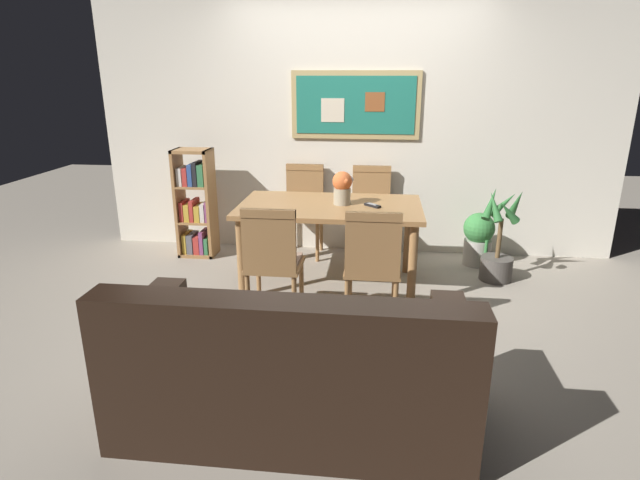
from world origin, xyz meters
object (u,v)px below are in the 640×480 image
(dining_chair_near_left, at_px, (272,256))
(potted_ivy, at_px, (478,238))
(leather_couch, at_px, (293,373))
(tv_remote, at_px, (372,205))
(dining_chair_far_left, at_px, (304,202))
(bookshelf, at_px, (196,206))
(potted_palm, at_px, (498,248))
(dining_chair_near_right, at_px, (373,260))
(dining_chair_far_right, at_px, (371,205))
(dining_table, at_px, (330,215))
(flower_vase, at_px, (342,187))

(dining_chair_near_left, bearing_deg, potted_ivy, 40.38)
(leather_couch, xyz_separation_m, tv_remote, (0.36, 1.90, 0.43))
(dining_chair_far_left, distance_m, bookshelf, 1.08)
(potted_palm, xyz_separation_m, tv_remote, (-1.13, -0.31, 0.44))
(dining_chair_far_left, relative_size, dining_chair_near_right, 1.00)
(potted_ivy, bearing_deg, tv_remote, -145.79)
(dining_chair_far_right, bearing_deg, leather_couch, -96.97)
(dining_chair_near_left, height_order, bookshelf, bookshelf)
(dining_table, distance_m, dining_chair_far_right, 0.87)
(bookshelf, height_order, potted_ivy, bookshelf)
(dining_chair_near_right, height_order, leather_couch, dining_chair_near_right)
(dining_chair_far_left, height_order, dining_chair_near_right, same)
(dining_chair_far_left, relative_size, dining_chair_far_right, 1.00)
(potted_palm, bearing_deg, dining_chair_far_left, 163.86)
(dining_chair_near_right, bearing_deg, potted_palm, 44.29)
(dining_chair_near_left, distance_m, bookshelf, 1.79)
(leather_couch, bearing_deg, dining_chair_far_left, 97.16)
(potted_ivy, xyz_separation_m, flower_vase, (-1.28, -0.64, 0.61))
(dining_chair_far_right, bearing_deg, dining_chair_far_left, 178.76)
(dining_chair_near_right, distance_m, leather_couch, 1.22)
(flower_vase, bearing_deg, potted_ivy, 26.57)
(dining_chair_far_right, bearing_deg, bookshelf, -174.45)
(dining_chair_far_right, height_order, flower_vase, flower_vase)
(flower_vase, bearing_deg, tv_remote, -12.02)
(dining_chair_near_left, height_order, flower_vase, flower_vase)
(leather_couch, bearing_deg, potted_palm, 56.15)
(dining_chair_near_left, xyz_separation_m, dining_chair_near_right, (0.72, 0.00, 0.00))
(dining_chair_far_left, xyz_separation_m, flower_vase, (0.45, -0.79, 0.34))
(leather_couch, height_order, flower_vase, flower_vase)
(dining_table, relative_size, leather_couch, 0.86)
(bookshelf, distance_m, tv_remote, 1.91)
(dining_chair_far_left, height_order, dining_chair_far_right, same)
(dining_chair_near_right, height_order, bookshelf, bookshelf)
(potted_palm, bearing_deg, potted_ivy, 105.26)
(flower_vase, bearing_deg, potted_palm, 10.55)
(dining_table, distance_m, tv_remote, 0.37)
(dining_chair_far_right, xyz_separation_m, flower_vase, (-0.23, -0.77, 0.34))
(dining_chair_near_left, bearing_deg, dining_chair_near_right, 0.09)
(dining_chair_near_left, height_order, potted_palm, dining_chair_near_left)
(dining_table, bearing_deg, potted_ivy, 25.74)
(dining_chair_far_left, relative_size, flower_vase, 3.24)
(potted_ivy, distance_m, flower_vase, 1.56)
(dining_chair_far_left, bearing_deg, dining_chair_near_right, -65.69)
(dining_chair_near_right, height_order, potted_ivy, dining_chair_near_right)
(potted_ivy, bearing_deg, leather_couch, -118.01)
(dining_chair_far_left, xyz_separation_m, dining_chair_near_left, (0.01, -1.61, 0.00))
(dining_chair_near_left, bearing_deg, dining_table, 66.95)
(dining_chair_near_left, relative_size, dining_chair_near_right, 1.00)
(dining_chair_far_left, bearing_deg, leather_couch, -82.84)
(tv_remote, bearing_deg, leather_couch, -100.72)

